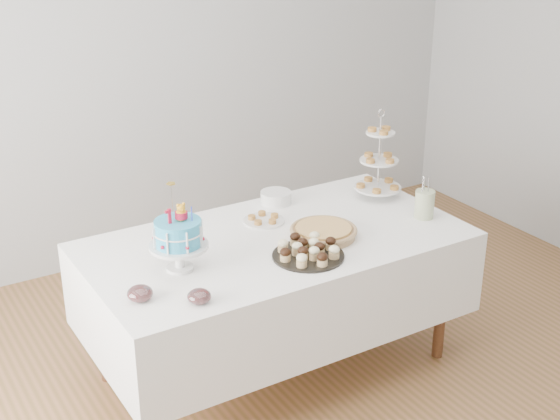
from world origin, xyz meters
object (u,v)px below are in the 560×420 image
table (276,278)px  birthday_cake (179,247)px  cupcake_tray (308,250)px  jam_bowl_b (140,294)px  plate_stack (276,197)px  pastry_plate (264,219)px  jam_bowl_a (199,297)px  pie (323,231)px  utensil_pitcher (425,203)px  tiered_stand (379,161)px

table → birthday_cake: bearing=-174.1°
cupcake_tray → jam_bowl_b: (-0.84, 0.03, -0.01)m
plate_stack → pastry_plate: size_ratio=0.78×
cupcake_tray → jam_bowl_a: size_ratio=3.35×
table → pastry_plate: bearing=76.1°
pie → pastry_plate: (-0.16, 0.32, -0.02)m
cupcake_tray → jam_bowl_b: bearing=178.0°
jam_bowl_b → utensil_pitcher: bearing=1.6°
table → pie: (0.21, -0.11, 0.26)m
utensil_pitcher → pastry_plate: bearing=164.5°
birthday_cake → pie: birthday_cake is taller
plate_stack → pastry_plate: (-0.19, -0.19, -0.02)m
cupcake_tray → utensil_pitcher: bearing=5.4°
pie → pastry_plate: pie is taller
jam_bowl_a → jam_bowl_b: 0.26m
pie → tiered_stand: (0.57, 0.29, 0.18)m
table → cupcake_tray: size_ratio=5.51×
table → jam_bowl_a: bearing=-148.1°
birthday_cake → utensil_pitcher: size_ratio=1.82×
pie → jam_bowl_a: 0.87m
table → birthday_cake: (-0.55, -0.06, 0.34)m
birthday_cake → jam_bowl_a: birthday_cake is taller
pastry_plate → utensil_pitcher: 0.86m
jam_bowl_b → utensil_pitcher: size_ratio=0.49×
plate_stack → pastry_plate: 0.27m
pastry_plate → utensil_pitcher: utensil_pitcher is taller
jam_bowl_b → cupcake_tray: bearing=-2.0°
utensil_pitcher → table: bearing=179.2°
pie → table: bearing=153.0°
cupcake_tray → table: bearing=95.8°
birthday_cake → jam_bowl_b: (-0.27, -0.17, -0.08)m
table → jam_bowl_b: 0.89m
tiered_stand → utensil_pitcher: bearing=-85.3°
plate_stack → jam_bowl_b: 1.23m
jam_bowl_a → plate_stack: bearing=42.5°
birthday_cake → tiered_stand: size_ratio=0.82×
plate_stack → pie: bearing=-93.0°
pastry_plate → jam_bowl_b: size_ratio=1.94×
birthday_cake → plate_stack: 0.92m
cupcake_tray → plate_stack: 0.69m
birthday_cake → jam_bowl_b: size_ratio=3.74×
table → pastry_plate: pastry_plate is taller
birthday_cake → tiered_stand: bearing=14.0°
cupcake_tray → birthday_cake: bearing=160.9°
jam_bowl_b → tiered_stand: bearing=14.3°
pastry_plate → utensil_pitcher: (0.76, -0.39, 0.07)m
jam_bowl_b → utensil_pitcher: utensil_pitcher is taller
pie → utensil_pitcher: bearing=-7.0°
pie → jam_bowl_a: size_ratio=3.29×
tiered_stand → utensil_pitcher: tiered_stand is taller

